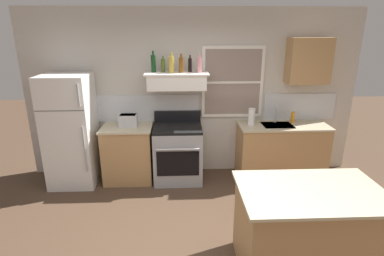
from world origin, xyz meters
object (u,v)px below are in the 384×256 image
(bottle_amber_wine, at_px, (181,65))
(dish_soap_bottle, at_px, (293,117))
(bottle_rose_pink, at_px, (199,65))
(kitchen_island, at_px, (307,230))
(toaster, at_px, (128,120))
(bottle_dark_green_wine, at_px, (153,63))
(paper_towel_roll, at_px, (252,117))
(stove_range, at_px, (178,153))
(bottle_olive_oil_square, at_px, (163,65))
(refrigerator, at_px, (71,131))
(bottle_champagne_gold_foil, at_px, (171,64))
(bottle_balsamic_dark, at_px, (190,65))

(bottle_amber_wine, distance_m, dish_soap_bottle, 2.01)
(bottle_rose_pink, xyz_separation_m, kitchen_island, (0.95, -2.09, -1.40))
(toaster, bearing_deg, bottle_amber_wine, 0.11)
(bottle_dark_green_wine, xyz_separation_m, paper_towel_roll, (1.53, -0.08, -0.83))
(bottle_dark_green_wine, bearing_deg, stove_range, -18.72)
(toaster, relative_size, bottle_olive_oil_square, 1.24)
(toaster, relative_size, bottle_rose_pink, 1.08)
(stove_range, height_order, paper_towel_roll, paper_towel_roll)
(bottle_amber_wine, bearing_deg, bottle_dark_green_wine, 171.46)
(refrigerator, xyz_separation_m, bottle_amber_wine, (1.72, 0.08, 0.99))
(bottle_olive_oil_square, xyz_separation_m, kitchen_island, (1.50, -2.19, -1.39))
(bottle_champagne_gold_foil, bearing_deg, toaster, 179.53)
(refrigerator, bearing_deg, paper_towel_roll, 1.22)
(dish_soap_bottle, relative_size, kitchen_island, 0.13)
(paper_towel_roll, bearing_deg, stove_range, -178.18)
(bottle_champagne_gold_foil, bearing_deg, bottle_amber_wine, 2.83)
(refrigerator, relative_size, bottle_dark_green_wine, 5.46)
(bottle_balsamic_dark, xyz_separation_m, dish_soap_bottle, (1.68, -0.01, -0.85))
(bottle_rose_pink, xyz_separation_m, dish_soap_bottle, (1.54, 0.09, -0.86))
(stove_range, height_order, bottle_olive_oil_square, bottle_olive_oil_square)
(bottle_dark_green_wine, height_order, bottle_champagne_gold_foil, bottle_dark_green_wine)
(bottle_amber_wine, relative_size, kitchen_island, 0.20)
(refrigerator, xyz_separation_m, bottle_balsamic_dark, (1.85, 0.17, 0.98))
(bottle_amber_wine, bearing_deg, refrigerator, -177.39)
(bottle_olive_oil_square, distance_m, bottle_champagne_gold_foil, 0.16)
(dish_soap_bottle, bearing_deg, bottle_amber_wine, -177.41)
(bottle_balsamic_dark, relative_size, bottle_rose_pink, 0.92)
(stove_range, xyz_separation_m, bottle_champagne_gold_foil, (-0.08, 0.05, 1.41))
(bottle_rose_pink, bearing_deg, paper_towel_roll, -0.87)
(refrigerator, distance_m, bottle_balsamic_dark, 2.10)
(toaster, xyz_separation_m, dish_soap_bottle, (2.65, 0.08, -0.01))
(bottle_balsamic_dark, relative_size, paper_towel_roll, 0.93)
(toaster, distance_m, stove_range, 0.94)
(bottle_amber_wine, bearing_deg, bottle_champagne_gold_foil, -177.17)
(bottle_dark_green_wine, xyz_separation_m, bottle_olive_oil_square, (0.14, 0.03, -0.03))
(bottle_rose_pink, distance_m, kitchen_island, 2.69)
(bottle_olive_oil_square, xyz_separation_m, bottle_champagne_gold_foil, (0.13, -0.10, 0.02))
(paper_towel_roll, bearing_deg, bottle_balsamic_dark, 173.34)
(refrigerator, xyz_separation_m, bottle_champagne_gold_foil, (1.57, 0.07, 1.00))
(bottle_olive_oil_square, bearing_deg, bottle_balsamic_dark, 0.56)
(bottle_rose_pink, distance_m, dish_soap_bottle, 1.77)
(bottle_balsamic_dark, bearing_deg, toaster, -174.31)
(refrigerator, bearing_deg, bottle_balsamic_dark, 5.36)
(stove_range, xyz_separation_m, paper_towel_roll, (1.18, 0.04, 0.58))
(toaster, xyz_separation_m, bottle_dark_green_wine, (0.42, 0.06, 0.87))
(bottle_amber_wine, xyz_separation_m, paper_towel_roll, (1.11, -0.02, -0.82))
(toaster, bearing_deg, paper_towel_roll, -0.48)
(bottle_olive_oil_square, height_order, bottle_balsamic_dark, bottle_balsamic_dark)
(bottle_rose_pink, relative_size, kitchen_island, 0.20)
(paper_towel_roll, bearing_deg, kitchen_island, -86.75)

